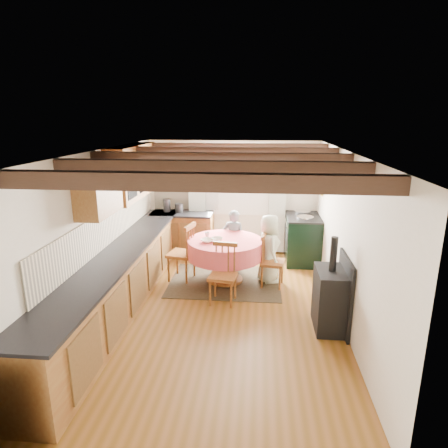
# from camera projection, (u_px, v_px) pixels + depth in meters

# --- Properties ---
(floor) EXTENTS (3.60, 5.50, 0.00)m
(floor) POSITION_uv_depth(u_px,v_px,m) (219.00, 310.00, 5.91)
(floor) COLOR brown
(floor) RESTS_ON ground
(ceiling) EXTENTS (3.60, 5.50, 0.00)m
(ceiling) POSITION_uv_depth(u_px,v_px,m) (219.00, 152.00, 5.27)
(ceiling) COLOR white
(ceiling) RESTS_ON ground
(wall_back) EXTENTS (3.60, 0.00, 2.40)m
(wall_back) POSITION_uv_depth(u_px,v_px,m) (232.00, 198.00, 8.23)
(wall_back) COLOR silver
(wall_back) RESTS_ON ground
(wall_front) EXTENTS (3.60, 0.00, 2.40)m
(wall_front) POSITION_uv_depth(u_px,v_px,m) (181.00, 341.00, 2.95)
(wall_front) COLOR silver
(wall_front) RESTS_ON ground
(wall_left) EXTENTS (0.00, 5.50, 2.40)m
(wall_left) POSITION_uv_depth(u_px,v_px,m) (99.00, 232.00, 5.75)
(wall_left) COLOR silver
(wall_left) RESTS_ON ground
(wall_right) EXTENTS (0.00, 5.50, 2.40)m
(wall_right) POSITION_uv_depth(u_px,v_px,m) (345.00, 239.00, 5.43)
(wall_right) COLOR silver
(wall_right) RESTS_ON ground
(beam_a) EXTENTS (3.60, 0.16, 0.16)m
(beam_a) POSITION_uv_depth(u_px,v_px,m) (194.00, 182.00, 3.37)
(beam_a) COLOR #342219
(beam_a) RESTS_ON ceiling
(beam_b) EXTENTS (3.60, 0.16, 0.16)m
(beam_b) POSITION_uv_depth(u_px,v_px,m) (209.00, 168.00, 4.33)
(beam_b) COLOR #342219
(beam_b) RESTS_ON ceiling
(beam_c) EXTENTS (3.60, 0.16, 0.16)m
(beam_c) POSITION_uv_depth(u_px,v_px,m) (219.00, 158.00, 5.29)
(beam_c) COLOR #342219
(beam_c) RESTS_ON ceiling
(beam_d) EXTENTS (3.60, 0.16, 0.16)m
(beam_d) POSITION_uv_depth(u_px,v_px,m) (225.00, 152.00, 6.25)
(beam_d) COLOR #342219
(beam_d) RESTS_ON ceiling
(beam_e) EXTENTS (3.60, 0.16, 0.16)m
(beam_e) POSITION_uv_depth(u_px,v_px,m) (230.00, 148.00, 7.21)
(beam_e) COLOR #342219
(beam_e) RESTS_ON ceiling
(splash_left) EXTENTS (0.02, 4.50, 0.55)m
(splash_left) POSITION_uv_depth(u_px,v_px,m) (108.00, 227.00, 6.04)
(splash_left) COLOR beige
(splash_left) RESTS_ON wall_left
(splash_back) EXTENTS (1.40, 0.02, 0.55)m
(splash_back) POSITION_uv_depth(u_px,v_px,m) (186.00, 197.00, 8.30)
(splash_back) COLOR beige
(splash_back) RESTS_ON wall_back
(base_cabinet_left) EXTENTS (0.60, 5.30, 0.88)m
(base_cabinet_left) POSITION_uv_depth(u_px,v_px,m) (123.00, 280.00, 5.93)
(base_cabinet_left) COLOR olive
(base_cabinet_left) RESTS_ON floor
(base_cabinet_back) EXTENTS (1.30, 0.60, 0.88)m
(base_cabinet_back) POSITION_uv_depth(u_px,v_px,m) (182.00, 234.00, 8.24)
(base_cabinet_back) COLOR olive
(base_cabinet_back) RESTS_ON floor
(worktop_left) EXTENTS (0.64, 5.30, 0.04)m
(worktop_left) POSITION_uv_depth(u_px,v_px,m) (122.00, 252.00, 5.80)
(worktop_left) COLOR black
(worktop_left) RESTS_ON base_cabinet_left
(worktop_back) EXTENTS (1.30, 0.64, 0.04)m
(worktop_back) POSITION_uv_depth(u_px,v_px,m) (182.00, 214.00, 8.10)
(worktop_back) COLOR black
(worktop_back) RESTS_ON base_cabinet_back
(wall_cabinet_glass) EXTENTS (0.34, 1.80, 0.90)m
(wall_cabinet_glass) POSITION_uv_depth(u_px,v_px,m) (133.00, 171.00, 6.69)
(wall_cabinet_glass) COLOR olive
(wall_cabinet_glass) RESTS_ON wall_left
(wall_cabinet_solid) EXTENTS (0.34, 0.90, 0.70)m
(wall_cabinet_solid) POSITION_uv_depth(u_px,v_px,m) (98.00, 190.00, 5.26)
(wall_cabinet_solid) COLOR olive
(wall_cabinet_solid) RESTS_ON wall_left
(window_frame) EXTENTS (1.34, 0.03, 1.54)m
(window_frame) POSITION_uv_depth(u_px,v_px,m) (237.00, 179.00, 8.10)
(window_frame) COLOR white
(window_frame) RESTS_ON wall_back
(window_pane) EXTENTS (1.20, 0.01, 1.40)m
(window_pane) POSITION_uv_depth(u_px,v_px,m) (237.00, 179.00, 8.10)
(window_pane) COLOR white
(window_pane) RESTS_ON wall_back
(curtain_left) EXTENTS (0.35, 0.10, 2.10)m
(curtain_left) POSITION_uv_depth(u_px,v_px,m) (197.00, 202.00, 8.23)
(curtain_left) COLOR silver
(curtain_left) RESTS_ON wall_back
(curtain_right) EXTENTS (0.35, 0.10, 2.10)m
(curtain_right) POSITION_uv_depth(u_px,v_px,m) (277.00, 204.00, 8.07)
(curtain_right) COLOR silver
(curtain_right) RESTS_ON wall_back
(curtain_rod) EXTENTS (2.00, 0.03, 0.03)m
(curtain_rod) POSITION_uv_depth(u_px,v_px,m) (237.00, 151.00, 7.86)
(curtain_rod) COLOR black
(curtain_rod) RESTS_ON wall_back
(wall_picture) EXTENTS (0.04, 0.50, 0.60)m
(wall_picture) POSITION_uv_depth(u_px,v_px,m) (321.00, 179.00, 7.50)
(wall_picture) COLOR gold
(wall_picture) RESTS_ON wall_right
(wall_plate) EXTENTS (0.30, 0.02, 0.30)m
(wall_plate) POSITION_uv_depth(u_px,v_px,m) (283.00, 175.00, 7.97)
(wall_plate) COLOR silver
(wall_plate) RESTS_ON wall_back
(rug) EXTENTS (1.96, 1.53, 0.01)m
(rug) POSITION_uv_depth(u_px,v_px,m) (225.00, 281.00, 6.92)
(rug) COLOR #2C2412
(rug) RESTS_ON floor
(dining_table) EXTENTS (1.31, 1.31, 0.79)m
(dining_table) POSITION_uv_depth(u_px,v_px,m) (225.00, 261.00, 6.82)
(dining_table) COLOR #E94446
(dining_table) RESTS_ON floor
(chair_near) EXTENTS (0.47, 0.49, 0.97)m
(chair_near) POSITION_uv_depth(u_px,v_px,m) (223.00, 274.00, 6.02)
(chair_near) COLOR #9C581E
(chair_near) RESTS_ON floor
(chair_left) EXTENTS (0.56, 0.55, 1.05)m
(chair_left) POSITION_uv_depth(u_px,v_px,m) (181.00, 252.00, 6.90)
(chair_left) COLOR #9C581E
(chair_left) RESTS_ON floor
(chair_right) EXTENTS (0.49, 0.47, 0.95)m
(chair_right) POSITION_uv_depth(u_px,v_px,m) (273.00, 260.00, 6.63)
(chair_right) COLOR #9C581E
(chair_right) RESTS_ON floor
(aga_range) EXTENTS (0.68, 1.05, 0.97)m
(aga_range) POSITION_uv_depth(u_px,v_px,m) (302.00, 238.00, 7.83)
(aga_range) COLOR black
(aga_range) RESTS_ON floor
(cast_iron_stove) EXTENTS (0.40, 0.67, 1.33)m
(cast_iron_stove) POSITION_uv_depth(u_px,v_px,m) (331.00, 284.00, 5.25)
(cast_iron_stove) COLOR black
(cast_iron_stove) RESTS_ON floor
(child_far) EXTENTS (0.47, 0.35, 1.18)m
(child_far) POSITION_uv_depth(u_px,v_px,m) (234.00, 240.00, 7.38)
(child_far) COLOR slate
(child_far) RESTS_ON floor
(child_right) EXTENTS (0.53, 0.68, 1.23)m
(child_right) POSITION_uv_depth(u_px,v_px,m) (269.00, 249.00, 6.79)
(child_right) COLOR beige
(child_right) RESTS_ON floor
(bowl_a) EXTENTS (0.31, 0.31, 0.05)m
(bowl_a) POSITION_uv_depth(u_px,v_px,m) (207.00, 241.00, 6.57)
(bowl_a) COLOR silver
(bowl_a) RESTS_ON dining_table
(bowl_b) EXTENTS (0.24, 0.24, 0.06)m
(bowl_b) POSITION_uv_depth(u_px,v_px,m) (217.00, 239.00, 6.63)
(bowl_b) COLOR silver
(bowl_b) RESTS_ON dining_table
(cup) EXTENTS (0.13, 0.13, 0.09)m
(cup) POSITION_uv_depth(u_px,v_px,m) (207.00, 234.00, 6.87)
(cup) COLOR silver
(cup) RESTS_ON dining_table
(canister_tall) EXTENTS (0.16, 0.16, 0.27)m
(canister_tall) POSITION_uv_depth(u_px,v_px,m) (167.00, 205.00, 8.15)
(canister_tall) COLOR #262628
(canister_tall) RESTS_ON worktop_back
(canister_wide) EXTENTS (0.17, 0.17, 0.19)m
(canister_wide) POSITION_uv_depth(u_px,v_px,m) (179.00, 208.00, 8.11)
(canister_wide) COLOR #262628
(canister_wide) RESTS_ON worktop_back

